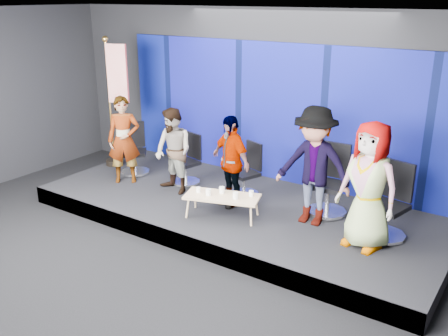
{
  "coord_description": "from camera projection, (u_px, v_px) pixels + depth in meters",
  "views": [
    {
      "loc": [
        4.27,
        -4.22,
        3.73
      ],
      "look_at": [
        -0.21,
        2.4,
        0.92
      ],
      "focal_mm": 40.0,
      "sensor_mm": 36.0,
      "label": 1
    }
  ],
  "objects": [
    {
      "name": "mug_c",
      "position": [
        222.0,
        190.0,
        8.07
      ],
      "size": [
        0.09,
        0.09,
        0.11
      ],
      "primitive_type": "cylinder",
      "color": "white",
      "rests_on": "coffee_table"
    },
    {
      "name": "chair_c",
      "position": [
        246.0,
        179.0,
        8.86
      ],
      "size": [
        0.69,
        0.69,
        0.96
      ],
      "rotation": [
        0.0,
        0.0,
        -0.34
      ],
      "color": "silver",
      "rests_on": "riser"
    },
    {
      "name": "riser",
      "position": [
        237.0,
        210.0,
        8.69
      ],
      "size": [
        7.0,
        3.0,
        0.3
      ],
      "primitive_type": "cube",
      "color": "black",
      "rests_on": "ground"
    },
    {
      "name": "chair_a",
      "position": [
        135.0,
        157.0,
        9.98
      ],
      "size": [
        0.81,
        0.81,
        1.02
      ],
      "rotation": [
        0.0,
        0.0,
        0.68
      ],
      "color": "silver",
      "rests_on": "riser"
    },
    {
      "name": "room_walls",
      "position": [
        127.0,
        108.0,
        5.98
      ],
      "size": [
        10.02,
        8.02,
        3.51
      ],
      "color": "black",
      "rests_on": "ground"
    },
    {
      "name": "panelist_c",
      "position": [
        230.0,
        161.0,
        8.33
      ],
      "size": [
        0.99,
        0.67,
        1.56
      ],
      "primitive_type": "imported",
      "rotation": [
        0.0,
        0.0,
        -0.34
      ],
      "color": "black",
      "rests_on": "riser"
    },
    {
      "name": "mug_b",
      "position": [
        208.0,
        192.0,
        7.98
      ],
      "size": [
        0.09,
        0.09,
        0.1
      ],
      "primitive_type": "cylinder",
      "color": "white",
      "rests_on": "coffee_table"
    },
    {
      "name": "panelist_d",
      "position": [
        314.0,
        166.0,
        7.6
      ],
      "size": [
        1.22,
        0.72,
        1.87
      ],
      "primitive_type": "imported",
      "rotation": [
        0.0,
        0.0,
        0.02
      ],
      "color": "black",
      "rests_on": "riser"
    },
    {
      "name": "coffee_table",
      "position": [
        222.0,
        197.0,
        7.99
      ],
      "size": [
        1.29,
        0.85,
        0.37
      ],
      "rotation": [
        0.0,
        0.0,
        0.32
      ],
      "color": "tan",
      "rests_on": "riser"
    },
    {
      "name": "panelist_e",
      "position": [
        369.0,
        186.0,
        6.88
      ],
      "size": [
        1.01,
        0.77,
        1.83
      ],
      "primitive_type": "imported",
      "rotation": [
        0.0,
        0.0,
        -0.23
      ],
      "color": "black",
      "rests_on": "riser"
    },
    {
      "name": "mug_d",
      "position": [
        236.0,
        196.0,
        7.84
      ],
      "size": [
        0.09,
        0.09,
        0.11
      ],
      "primitive_type": "cylinder",
      "color": "white",
      "rests_on": "coffee_table"
    },
    {
      "name": "panelist_a",
      "position": [
        124.0,
        140.0,
        9.36
      ],
      "size": [
        0.72,
        0.69,
        1.65
      ],
      "primitive_type": "imported",
      "rotation": [
        0.0,
        0.0,
        0.68
      ],
      "color": "black",
      "rests_on": "riser"
    },
    {
      "name": "backdrop",
      "position": [
        280.0,
        113.0,
        9.35
      ],
      "size": [
        7.0,
        0.08,
        2.6
      ],
      "primitive_type": "cube",
      "color": "#071259",
      "rests_on": "riser"
    },
    {
      "name": "chair_b",
      "position": [
        188.0,
        167.0,
        9.45
      ],
      "size": [
        0.65,
        0.65,
        0.95
      ],
      "rotation": [
        0.0,
        0.0,
        -0.24
      ],
      "color": "silver",
      "rests_on": "riser"
    },
    {
      "name": "panelist_b",
      "position": [
        173.0,
        151.0,
        8.87
      ],
      "size": [
        0.87,
        0.74,
        1.54
      ],
      "primitive_type": "imported",
      "rotation": [
        0.0,
        0.0,
        -0.24
      ],
      "color": "black",
      "rests_on": "riser"
    },
    {
      "name": "mug_e",
      "position": [
        251.0,
        193.0,
        7.95
      ],
      "size": [
        0.08,
        0.08,
        0.09
      ],
      "primitive_type": "cylinder",
      "color": "white",
      "rests_on": "coffee_table"
    },
    {
      "name": "chair_e",
      "position": [
        388.0,
        213.0,
        7.33
      ],
      "size": [
        0.77,
        0.77,
        1.13
      ],
      "rotation": [
        0.0,
        0.0,
        -0.23
      ],
      "color": "silver",
      "rests_on": "riser"
    },
    {
      "name": "ground",
      "position": [
        138.0,
        283.0,
        6.79
      ],
      "size": [
        10.0,
        10.0,
        0.0
      ],
      "primitive_type": "plane",
      "color": "black",
      "rests_on": "ground"
    },
    {
      "name": "flag_stand",
      "position": [
        115.0,
        100.0,
        10.05
      ],
      "size": [
        0.6,
        0.35,
        2.65
      ],
      "rotation": [
        0.0,
        0.0,
        0.33
      ],
      "color": "black",
      "rests_on": "riser"
    },
    {
      "name": "chair_d",
      "position": [
        329.0,
        191.0,
        8.13
      ],
      "size": [
        0.66,
        0.66,
        1.15
      ],
      "rotation": [
        0.0,
        0.0,
        0.02
      ],
      "color": "silver",
      "rests_on": "riser"
    },
    {
      "name": "mug_a",
      "position": [
        198.0,
        190.0,
        8.1
      ],
      "size": [
        0.07,
        0.07,
        0.09
      ],
      "primitive_type": "cylinder",
      "color": "white",
      "rests_on": "coffee_table"
    }
  ]
}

